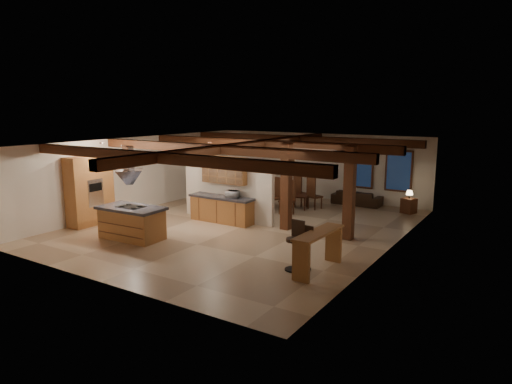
# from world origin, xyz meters

# --- Properties ---
(ground) EXTENTS (12.00, 12.00, 0.00)m
(ground) POSITION_xyz_m (0.00, 0.00, 0.00)
(ground) COLOR tan
(ground) RESTS_ON ground
(room_walls) EXTENTS (12.00, 12.00, 12.00)m
(room_walls) POSITION_xyz_m (0.00, 0.00, 1.78)
(room_walls) COLOR silver
(room_walls) RESTS_ON ground
(ceiling_beams) EXTENTS (10.00, 12.00, 0.28)m
(ceiling_beams) POSITION_xyz_m (0.00, 0.00, 2.76)
(ceiling_beams) COLOR #381E0E
(ceiling_beams) RESTS_ON room_walls
(timber_posts) EXTENTS (2.50, 0.30, 2.90)m
(timber_posts) POSITION_xyz_m (2.50, 0.50, 1.76)
(timber_posts) COLOR #381E0E
(timber_posts) RESTS_ON ground
(partition_wall) EXTENTS (3.80, 0.18, 2.20)m
(partition_wall) POSITION_xyz_m (-1.00, 0.50, 1.10)
(partition_wall) COLOR silver
(partition_wall) RESTS_ON ground
(pantry_cabinet) EXTENTS (0.67, 1.60, 2.40)m
(pantry_cabinet) POSITION_xyz_m (-4.67, -2.60, 1.20)
(pantry_cabinet) COLOR #9E6333
(pantry_cabinet) RESTS_ON ground
(back_counter) EXTENTS (2.50, 0.66, 0.94)m
(back_counter) POSITION_xyz_m (-1.00, 0.11, 0.48)
(back_counter) COLOR #9E6333
(back_counter) RESTS_ON ground
(upper_display_cabinet) EXTENTS (1.80, 0.36, 0.95)m
(upper_display_cabinet) POSITION_xyz_m (-1.00, 0.31, 1.85)
(upper_display_cabinet) COLOR #9E6333
(upper_display_cabinet) RESTS_ON partition_wall
(range_hood) EXTENTS (1.10, 1.10, 1.40)m
(range_hood) POSITION_xyz_m (-2.10, -3.08, 1.78)
(range_hood) COLOR silver
(range_hood) RESTS_ON room_walls
(back_windows) EXTENTS (2.70, 0.07, 1.70)m
(back_windows) POSITION_xyz_m (2.80, 5.93, 1.50)
(back_windows) COLOR #381E0E
(back_windows) RESTS_ON room_walls
(framed_art) EXTENTS (0.65, 0.05, 0.85)m
(framed_art) POSITION_xyz_m (-1.50, 5.94, 1.70)
(framed_art) COLOR #381E0E
(framed_art) RESTS_ON room_walls
(recessed_cans) EXTENTS (3.16, 2.46, 0.03)m
(recessed_cans) POSITION_xyz_m (-2.53, -1.93, 2.87)
(recessed_cans) COLOR silver
(recessed_cans) RESTS_ON room_walls
(kitchen_island) EXTENTS (2.14, 1.21, 1.03)m
(kitchen_island) POSITION_xyz_m (-2.10, -3.08, 0.52)
(kitchen_island) COLOR #9E6333
(kitchen_island) RESTS_ON ground
(dining_table) EXTENTS (1.85, 1.41, 0.57)m
(dining_table) POSITION_xyz_m (-0.10, 3.36, 0.29)
(dining_table) COLOR #37180D
(dining_table) RESTS_ON ground
(sofa) EXTENTS (2.04, 0.81, 0.59)m
(sofa) POSITION_xyz_m (2.04, 5.50, 0.30)
(sofa) COLOR black
(sofa) RESTS_ON ground
(microwave) EXTENTS (0.49, 0.37, 0.25)m
(microwave) POSITION_xyz_m (-0.51, 0.11, 1.06)
(microwave) COLOR silver
(microwave) RESTS_ON back_counter
(bar_counter) EXTENTS (0.57, 1.97, 1.02)m
(bar_counter) POSITION_xyz_m (4.01, -2.56, 0.69)
(bar_counter) COLOR #9E6333
(bar_counter) RESTS_ON ground
(side_table) EXTENTS (0.60, 0.60, 0.58)m
(side_table) POSITION_xyz_m (4.28, 5.11, 0.29)
(side_table) COLOR #381E0E
(side_table) RESTS_ON ground
(table_lamp) EXTENTS (0.26, 0.26, 0.31)m
(table_lamp) POSITION_xyz_m (4.28, 5.11, 0.80)
(table_lamp) COLOR black
(table_lamp) RESTS_ON side_table
(bar_stool_a) EXTENTS (0.39, 0.40, 1.11)m
(bar_stool_a) POSITION_xyz_m (3.66, -2.63, 0.57)
(bar_stool_a) COLOR black
(bar_stool_a) RESTS_ON ground
(bar_stool_b) EXTENTS (0.44, 0.45, 1.26)m
(bar_stool_b) POSITION_xyz_m (3.47, -2.80, 0.64)
(bar_stool_b) COLOR black
(bar_stool_b) RESTS_ON ground
(dining_chairs) EXTENTS (2.56, 2.56, 1.33)m
(dining_chairs) POSITION_xyz_m (-0.10, 3.36, 0.67)
(dining_chairs) COLOR #381E0E
(dining_chairs) RESTS_ON ground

